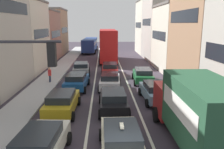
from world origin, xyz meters
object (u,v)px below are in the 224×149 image
(wagon_left_lane_second, at_px, (62,102))
(bus_mid_queue_primary, at_px, (108,44))
(sedan_left_lane_front, at_px, (40,145))
(hatchback_centre_lane_third, at_px, (110,80))
(sedan_centre_lane_second, at_px, (113,100))
(pedestrian_near_kerb, at_px, (50,74))
(removalist_box_truck, at_px, (196,109))
(bus_far_queue_secondary, at_px, (90,44))
(sedan_right_lane_behind_truck, at_px, (155,91))
(sedan_left_lane_fourth, at_px, (81,68))
(traffic_light_pole, at_px, (0,86))
(sedan_left_lane_third, at_px, (77,81))
(wagon_right_lane_far, at_px, (143,75))
(taxi_centre_lane_front, at_px, (121,141))
(coupe_centre_lane_fourth, at_px, (110,69))

(wagon_left_lane_second, xyz_separation_m, bus_mid_queue_primary, (3.58, 21.67, 2.03))
(sedan_left_lane_front, height_order, hatchback_centre_lane_third, same)
(sedan_centre_lane_second, height_order, pedestrian_near_kerb, pedestrian_near_kerb)
(sedan_left_lane_front, height_order, wagon_left_lane_second, same)
(removalist_box_truck, distance_m, sedan_centre_lane_second, 6.33)
(bus_far_queue_secondary, bearing_deg, sedan_centre_lane_second, -172.24)
(sedan_right_lane_behind_truck, bearing_deg, hatchback_centre_lane_third, 42.17)
(wagon_left_lane_second, bearing_deg, sedan_left_lane_fourth, 0.94)
(sedan_left_lane_front, xyz_separation_m, bus_mid_queue_primary, (3.55, 27.37, 2.03))
(bus_far_queue_secondary, bearing_deg, traffic_light_pole, -179.37)
(sedan_left_lane_fourth, bearing_deg, sedan_left_lane_third, 177.75)
(sedan_left_lane_front, xyz_separation_m, wagon_right_lane_far, (6.90, 13.75, 0.00))
(removalist_box_truck, height_order, sedan_left_lane_third, removalist_box_truck)
(taxi_centre_lane_front, xyz_separation_m, sedan_left_lane_front, (-3.61, -0.23, -0.00))
(removalist_box_truck, bearing_deg, bus_far_queue_secondary, 10.92)
(removalist_box_truck, height_order, sedan_left_lane_front, removalist_box_truck)
(removalist_box_truck, xyz_separation_m, sedan_right_lane_behind_truck, (-0.38, 6.95, -1.18))
(sedan_left_lane_front, bearing_deg, coupe_centre_lane_fourth, -7.77)
(traffic_light_pole, xyz_separation_m, wagon_right_lane_far, (7.78, 14.97, -3.02))
(coupe_centre_lane_fourth, height_order, wagon_right_lane_far, same)
(coupe_centre_lane_fourth, height_order, sedan_left_lane_fourth, same)
(hatchback_centre_lane_third, relative_size, bus_far_queue_secondary, 0.41)
(removalist_box_truck, xyz_separation_m, bus_mid_queue_primary, (-3.72, 26.38, 0.86))
(sedan_right_lane_behind_truck, height_order, bus_mid_queue_primary, bus_mid_queue_primary)
(bus_far_queue_secondary, distance_m, pedestrian_near_kerb, 26.06)
(removalist_box_truck, height_order, sedan_left_lane_fourth, removalist_box_truck)
(wagon_left_lane_second, height_order, sedan_left_lane_third, same)
(coupe_centre_lane_fourth, height_order, bus_far_queue_secondary, bus_far_queue_secondary)
(sedan_centre_lane_second, xyz_separation_m, pedestrian_near_kerb, (-6.18, 7.87, 0.15))
(traffic_light_pole, bearing_deg, wagon_right_lane_far, 62.54)
(sedan_left_lane_third, xyz_separation_m, sedan_right_lane_behind_truck, (6.58, -3.56, 0.00))
(sedan_centre_lane_second, relative_size, bus_far_queue_secondary, 0.41)
(hatchback_centre_lane_third, bearing_deg, sedan_right_lane_behind_truck, -133.33)
(taxi_centre_lane_front, distance_m, wagon_right_lane_far, 13.91)
(sedan_centre_lane_second, bearing_deg, bus_far_queue_secondary, 5.60)
(sedan_centre_lane_second, xyz_separation_m, bus_far_queue_secondary, (-3.50, 33.78, 0.96))
(sedan_centre_lane_second, xyz_separation_m, wagon_right_lane_far, (3.41, 7.83, 0.00))
(traffic_light_pole, height_order, sedan_centre_lane_second, traffic_light_pole)
(pedestrian_near_kerb, bearing_deg, taxi_centre_lane_front, -68.44)
(coupe_centre_lane_fourth, bearing_deg, sedan_right_lane_behind_truck, -159.57)
(removalist_box_truck, height_order, sedan_centre_lane_second, removalist_box_truck)
(wagon_left_lane_second, distance_m, bus_mid_queue_primary, 22.06)
(sedan_right_lane_behind_truck, bearing_deg, sedan_left_lane_third, 59.93)
(sedan_centre_lane_second, relative_size, pedestrian_near_kerb, 2.60)
(taxi_centre_lane_front, height_order, sedan_centre_lane_second, taxi_centre_lane_front)
(sedan_centre_lane_second, xyz_separation_m, hatchback_centre_lane_third, (-0.07, 5.64, 0.00))
(wagon_right_lane_far, bearing_deg, pedestrian_near_kerb, 93.13)
(removalist_box_truck, xyz_separation_m, coupe_centre_lane_fourth, (-3.69, 16.27, -1.18))
(taxi_centre_lane_front, relative_size, sedan_right_lane_behind_truck, 0.99)
(coupe_centre_lane_fourth, height_order, pedestrian_near_kerb, pedestrian_near_kerb)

